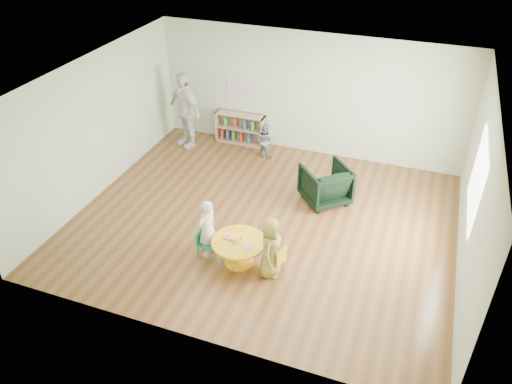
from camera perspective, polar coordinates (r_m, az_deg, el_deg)
room at (r=8.55m, az=1.09°, el=6.92°), size 7.10×7.00×2.80m
activity_table at (r=8.43m, az=-1.98°, el=-6.37°), size 0.92×0.92×0.50m
kid_chair_left at (r=8.65m, az=-5.95°, el=-5.71°), size 0.28×0.28×0.51m
kid_chair_right at (r=8.28m, az=2.47°, el=-7.68°), size 0.34×0.34×0.50m
bookshelf at (r=12.14m, az=-1.82°, el=7.30°), size 1.20×0.30×0.75m
alphabet_poster at (r=11.84m, az=-1.61°, el=11.82°), size 0.74×0.01×0.54m
armchair at (r=9.98m, az=7.94°, el=0.89°), size 1.20×1.20×0.78m
child_left at (r=8.49m, az=-5.59°, el=-4.18°), size 0.39×0.47×1.10m
child_right at (r=8.06m, az=1.66°, el=-6.38°), size 0.39×0.56×1.10m
toddler at (r=11.47m, az=0.99°, el=5.91°), size 0.45×0.38×0.82m
adult_caretaker at (r=11.88m, az=-8.13°, el=9.24°), size 1.15×0.87×1.81m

